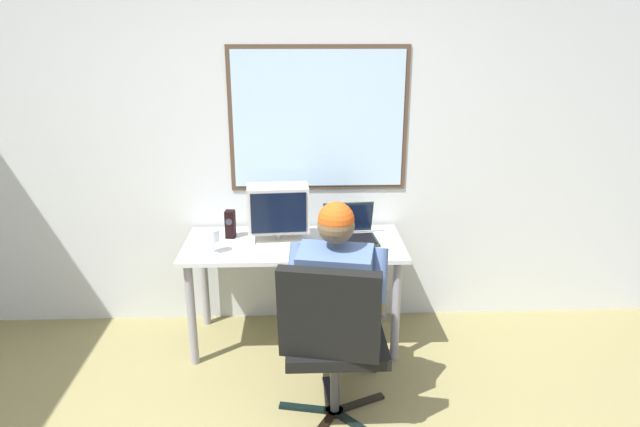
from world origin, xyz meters
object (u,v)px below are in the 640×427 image
Objects in this scene: desk at (294,257)px; office_chair at (332,333)px; wine_glass at (213,237)px; desk_speaker at (230,224)px; crt_monitor at (278,210)px; laptop at (350,230)px; person_seated at (339,295)px.

office_chair is at bearing -77.23° from desk.
desk_speaker is at bearing 74.07° from wine_glass.
wine_glass is (-0.70, 0.74, 0.26)m from office_chair.
laptop is at bearing 3.41° from crt_monitor.
laptop reaches higher than desk_speaker.
crt_monitor reaches higher than desk_speaker.
wine_glass is at bearing -154.81° from crt_monitor.
crt_monitor reaches higher than wine_glass.
desk is 0.92m from office_chair.
desk_speaker is at bearing 166.53° from crt_monitor.
person_seated is at bearing 79.56° from office_chair.
wine_glass is 0.28m from desk_speaker.
crt_monitor reaches higher than desk.
person_seated is 3.38× the size of laptop.
person_seated reaches higher than desk.
office_chair is 6.53× the size of wine_glass.
office_chair is 0.80× the size of person_seated.
crt_monitor is (-0.10, 0.03, 0.31)m from desk.
laptop is 2.42× the size of wine_glass.
desk is at bearing 102.77° from office_chair.
desk_speaker is at bearing 121.85° from office_chair.
wine_glass is at bearing 148.12° from person_seated.
wine_glass is at bearing 133.40° from office_chair.
crt_monitor is 0.45m from wine_glass.
person_seated is (0.05, 0.27, 0.08)m from office_chair.
person_seated is 8.17× the size of wine_glass.
person_seated reaches higher than wine_glass.
desk_speaker is at bearing 165.12° from desk.
wine_glass is at bearing -162.94° from desk.
crt_monitor is at bearing 160.66° from desk.
person_seated reaches higher than office_chair.
desk_speaker is (-0.32, 0.08, -0.12)m from crt_monitor.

